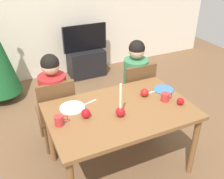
% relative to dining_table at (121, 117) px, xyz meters
% --- Properties ---
extents(ground_plane, '(7.68, 7.68, 0.00)m').
position_rel_dining_table_xyz_m(ground_plane, '(0.00, 0.00, -0.67)').
color(ground_plane, brown).
extents(back_wall, '(6.40, 0.10, 2.60)m').
position_rel_dining_table_xyz_m(back_wall, '(0.00, 2.60, 0.63)').
color(back_wall, beige).
rests_on(back_wall, ground).
extents(dining_table, '(1.40, 0.90, 0.75)m').
position_rel_dining_table_xyz_m(dining_table, '(0.00, 0.00, 0.00)').
color(dining_table, brown).
rests_on(dining_table, ground).
extents(chair_left, '(0.40, 0.40, 0.90)m').
position_rel_dining_table_xyz_m(chair_left, '(-0.50, 0.61, -0.15)').
color(chair_left, brown).
rests_on(chair_left, ground).
extents(chair_right, '(0.40, 0.40, 0.90)m').
position_rel_dining_table_xyz_m(chair_right, '(0.53, 0.61, -0.15)').
color(chair_right, brown).
rests_on(chair_right, ground).
extents(person_left_child, '(0.30, 0.30, 1.17)m').
position_rel_dining_table_xyz_m(person_left_child, '(-0.50, 0.64, -0.10)').
color(person_left_child, '#33384C').
rests_on(person_left_child, ground).
extents(person_right_child, '(0.30, 0.30, 1.17)m').
position_rel_dining_table_xyz_m(person_right_child, '(0.53, 0.64, -0.10)').
color(person_right_child, '#33384C').
rests_on(person_right_child, ground).
extents(tv_stand, '(0.64, 0.40, 0.48)m').
position_rel_dining_table_xyz_m(tv_stand, '(0.45, 2.30, -0.43)').
color(tv_stand, black).
rests_on(tv_stand, ground).
extents(tv, '(0.79, 0.05, 0.46)m').
position_rel_dining_table_xyz_m(tv, '(0.45, 2.30, 0.04)').
color(tv, black).
rests_on(tv, tv_stand).
extents(candle_centerpiece, '(0.09, 0.09, 0.34)m').
position_rel_dining_table_xyz_m(candle_centerpiece, '(-0.05, -0.09, 0.15)').
color(candle_centerpiece, red).
rests_on(candle_centerpiece, dining_table).
extents(plate_left, '(0.25, 0.25, 0.01)m').
position_rel_dining_table_xyz_m(plate_left, '(-0.42, 0.22, 0.09)').
color(plate_left, silver).
rests_on(plate_left, dining_table).
extents(plate_right, '(0.22, 0.22, 0.01)m').
position_rel_dining_table_xyz_m(plate_right, '(0.59, 0.14, 0.09)').
color(plate_right, teal).
rests_on(plate_right, dining_table).
extents(mug_left, '(0.12, 0.08, 0.10)m').
position_rel_dining_table_xyz_m(mug_left, '(-0.60, 0.01, 0.13)').
color(mug_left, '#B72D2D').
rests_on(mug_left, dining_table).
extents(mug_right, '(0.13, 0.09, 0.09)m').
position_rel_dining_table_xyz_m(mug_right, '(0.48, -0.04, 0.13)').
color(mug_right, '#B72D2D').
rests_on(mug_right, dining_table).
extents(fork_left, '(0.18, 0.06, 0.01)m').
position_rel_dining_table_xyz_m(fork_left, '(-0.24, 0.24, 0.09)').
color(fork_left, silver).
rests_on(fork_left, dining_table).
extents(fork_right, '(0.18, 0.01, 0.01)m').
position_rel_dining_table_xyz_m(fork_right, '(0.42, 0.15, 0.09)').
color(fork_right, silver).
rests_on(fork_right, dining_table).
extents(apple_near_candle, '(0.09, 0.09, 0.09)m').
position_rel_dining_table_xyz_m(apple_near_candle, '(-0.35, 0.02, 0.13)').
color(apple_near_candle, red).
rests_on(apple_near_candle, dining_table).
extents(apple_by_left_plate, '(0.09, 0.09, 0.09)m').
position_rel_dining_table_xyz_m(apple_by_left_plate, '(0.34, 0.12, 0.13)').
color(apple_by_left_plate, '#AD1C18').
rests_on(apple_by_left_plate, dining_table).
extents(apple_by_right_mug, '(0.07, 0.07, 0.07)m').
position_rel_dining_table_xyz_m(apple_by_right_mug, '(0.58, -0.17, 0.12)').
color(apple_by_right_mug, '#B41017').
rests_on(apple_by_right_mug, dining_table).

